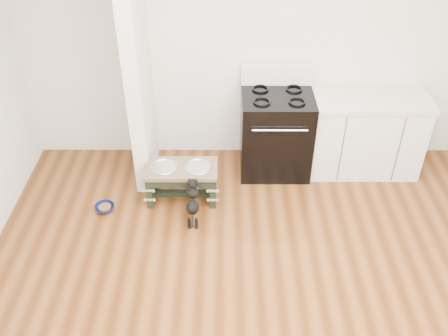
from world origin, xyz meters
TOP-DOWN VIEW (x-y plane):
  - ground at (0.00, 0.00)m, footprint 5.00×5.00m
  - room_shell at (0.00, 0.00)m, footprint 5.00×5.00m
  - partition_wall at (-1.18, 2.10)m, footprint 0.15×0.80m
  - oven_range at (0.25, 2.16)m, footprint 0.76×0.69m
  - cabinet_run at (1.23, 2.18)m, footprint 1.24×0.64m
  - dog_feeder at (-0.75, 1.59)m, footprint 0.74×0.39m
  - puppy at (-0.62, 1.26)m, footprint 0.13×0.38m
  - floor_bowl at (-1.54, 1.40)m, footprint 0.26×0.26m

SIDE VIEW (x-z plane):
  - ground at x=0.00m, z-range 0.00..0.00m
  - floor_bowl at x=-1.54m, z-range 0.00..0.06m
  - puppy at x=-0.62m, z-range 0.02..0.47m
  - dog_feeder at x=-0.75m, z-range 0.08..0.50m
  - cabinet_run at x=1.23m, z-range 0.00..0.91m
  - oven_range at x=0.25m, z-range -0.09..1.05m
  - partition_wall at x=-1.18m, z-range 0.00..2.70m
  - room_shell at x=0.00m, z-range -0.88..4.12m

